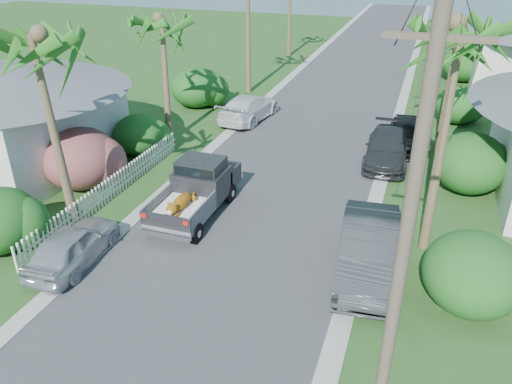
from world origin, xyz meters
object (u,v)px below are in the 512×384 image
at_px(pickup_truck, 199,187).
at_px(palm_r_a, 463,25).
at_px(palm_r_b, 459,29).
at_px(parked_car_rn, 369,250).
at_px(palm_l_a, 35,35).
at_px(utility_pole_a, 403,255).
at_px(parked_car_lf, 249,108).
at_px(parked_car_rm, 388,148).
at_px(parked_car_rf, 406,134).
at_px(utility_pole_b, 430,68).
at_px(palm_l_b, 160,19).
at_px(parked_car_ln, 73,246).
at_px(utility_pole_c, 437,19).

relative_size(pickup_truck, palm_r_a, 0.59).
bearing_deg(palm_r_b, parked_car_rn, -99.93).
relative_size(palm_l_a, utility_pole_a, 0.91).
xyz_separation_m(parked_car_rn, parked_car_lf, (-8.63, 12.85, -0.12)).
bearing_deg(parked_car_lf, parked_car_rm, 163.21).
xyz_separation_m(parked_car_rf, utility_pole_a, (0.60, -17.00, 3.85)).
distance_m(parked_car_lf, utility_pole_b, 10.95).
height_order(parked_car_lf, palm_l_b, palm_l_b).
relative_size(parked_car_rm, palm_l_b, 0.66).
bearing_deg(parked_car_ln, parked_car_lf, -95.78).
bearing_deg(parked_car_rf, utility_pole_b, -76.73).
bearing_deg(utility_pole_b, parked_car_lf, 159.82).
bearing_deg(palm_r_b, palm_l_a, -136.85).
distance_m(pickup_truck, palm_l_a, 7.64).
height_order(parked_car_ln, utility_pole_a, utility_pole_a).
distance_m(utility_pole_a, utility_pole_c, 30.00).
height_order(parked_car_rn, parked_car_rm, parked_car_rn).
bearing_deg(utility_pole_c, palm_r_a, -88.18).
bearing_deg(palm_r_b, palm_l_b, -167.38).
bearing_deg(parked_car_lf, parked_car_rn, 130.68).
height_order(parked_car_rf, parked_car_lf, parked_car_rf).
xyz_separation_m(parked_car_rn, utility_pole_a, (0.98, -5.68, 3.74)).
relative_size(pickup_truck, palm_r_b, 0.71).
xyz_separation_m(parked_car_rf, parked_car_ln, (-9.61, -13.90, -0.09)).
height_order(pickup_truck, utility_pole_c, utility_pole_c).
bearing_deg(utility_pole_b, palm_r_b, 63.43).
xyz_separation_m(parked_car_rm, utility_pole_b, (1.32, 0.09, 3.89)).
bearing_deg(parked_car_rm, utility_pole_b, 2.17).
bearing_deg(parked_car_ln, palm_l_b, -82.21).
distance_m(parked_car_rf, palm_l_a, 17.54).
bearing_deg(parked_car_rf, palm_l_b, -169.17).
relative_size(parked_car_rm, palm_r_b, 0.68).
bearing_deg(parked_car_rf, utility_pole_c, 83.93).
height_order(parked_car_rn, utility_pole_c, utility_pole_c).
xyz_separation_m(palm_l_a, utility_pole_b, (11.80, 10.00, -2.33)).
distance_m(parked_car_lf, palm_l_b, 7.59).
height_order(palm_r_a, utility_pole_b, utility_pole_b).
xyz_separation_m(palm_l_a, palm_r_a, (12.50, 3.00, 0.49)).
bearing_deg(parked_car_rm, palm_r_a, -75.44).
relative_size(parked_car_rn, utility_pole_a, 0.58).
relative_size(parked_car_lf, utility_pole_c, 0.56).
bearing_deg(palm_l_b, utility_pole_c, 52.22).
relative_size(palm_l_a, palm_r_a, 0.94).
bearing_deg(parked_car_rn, parked_car_rm, 86.99).
distance_m(parked_car_rn, parked_car_rf, 11.32).
bearing_deg(utility_pole_c, palm_l_b, -127.78).
xyz_separation_m(parked_car_ln, palm_l_b, (-2.19, 10.90, 5.49)).
xyz_separation_m(utility_pole_a, utility_pole_c, (0.00, 30.00, 0.00)).
bearing_deg(parked_car_lf, palm_r_a, 141.18).
relative_size(palm_r_b, utility_pole_c, 0.80).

